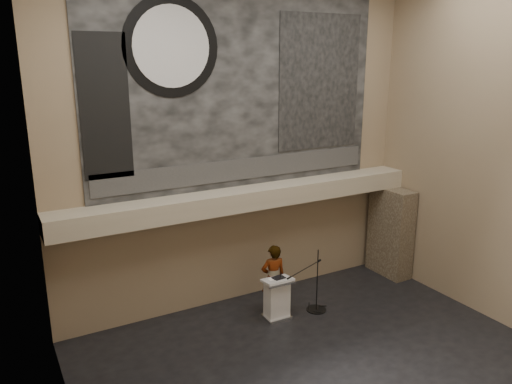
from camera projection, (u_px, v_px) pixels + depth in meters
floor at (329, 371)px, 10.65m from camera, size 10.00×10.00×0.00m
wall_back at (241, 146)px, 12.91m from camera, size 10.00×0.02×8.50m
wall_left at (61, 217)px, 7.19m from camera, size 0.02×8.00×8.50m
wall_right at (504, 154)px, 11.88m from camera, size 0.02×8.00×8.50m
soffit at (248, 198)px, 12.91m from camera, size 10.00×0.80×0.50m
sprinkler_left at (192, 218)px, 12.19m from camera, size 0.04×0.04×0.06m
sprinkler_right at (310, 199)px, 13.83m from camera, size 0.04×0.04×0.06m
banner at (241, 89)px, 12.50m from camera, size 8.00×0.05×5.00m
banner_text_strip at (242, 169)px, 13.00m from camera, size 7.76×0.02×0.55m
banner_clock_rim at (172, 47)px, 11.36m from camera, size 2.30×0.02×2.30m
banner_clock_face at (172, 47)px, 11.34m from camera, size 1.84×0.02×1.84m
banner_building_print at (320, 83)px, 13.57m from camera, size 2.60×0.02×3.60m
banner_brick_print at (105, 108)px, 10.95m from camera, size 1.10×0.02×3.20m
stone_pier at (390, 232)px, 15.13m from camera, size 0.60×1.40×2.70m
lectern at (277, 298)px, 12.65m from camera, size 0.74×0.54×1.14m
binder at (279, 278)px, 12.51m from camera, size 0.31×0.26×0.04m
papers at (275, 280)px, 12.41m from camera, size 0.24×0.31×0.00m
speaker_person at (273, 278)px, 12.98m from camera, size 0.72×0.53×1.82m
mic_stand at (315, 302)px, 13.10m from camera, size 1.51×0.76×1.71m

